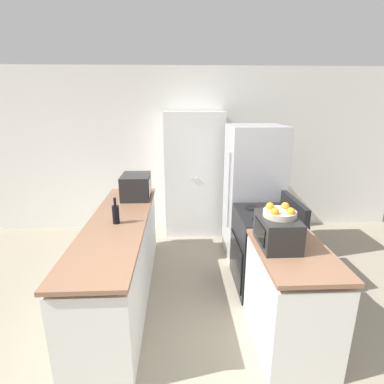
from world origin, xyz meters
TOP-DOWN VIEW (x-y plane):
  - wall_back at (0.00, 3.28)m, footprint 7.00×0.06m
  - counter_left at (-0.80, 1.30)m, footprint 0.60×2.40m
  - counter_right at (0.80, 0.57)m, footprint 0.60×0.94m
  - pantry_cabinet at (0.08, 3.00)m, footprint 0.91×0.49m
  - stove at (0.82, 1.44)m, footprint 0.66×0.75m
  - refrigerator at (0.84, 2.22)m, footprint 0.72×0.73m
  - microwave at (-0.70, 2.08)m, footprint 0.35×0.45m
  - wine_bottle at (-0.79, 1.24)m, footprint 0.07×0.07m
  - toaster_oven at (0.67, 0.69)m, footprint 0.31×0.45m
  - fruit_bowl at (0.68, 0.70)m, footprint 0.28×0.28m

SIDE VIEW (x-z plane):
  - counter_left at x=-0.80m, z-range -0.02..0.88m
  - counter_right at x=0.80m, z-range -0.02..0.88m
  - stove at x=0.82m, z-range -0.07..0.98m
  - refrigerator at x=0.84m, z-range 0.00..1.79m
  - pantry_cabinet at x=0.08m, z-range 0.00..1.94m
  - wine_bottle at x=-0.79m, z-range 0.86..1.13m
  - toaster_oven at x=0.67m, z-range 0.90..1.16m
  - microwave at x=-0.70m, z-range 0.90..1.20m
  - fruit_bowl at x=0.68m, z-range 1.14..1.24m
  - wall_back at x=0.00m, z-range 0.00..2.60m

